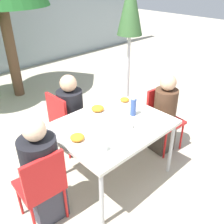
% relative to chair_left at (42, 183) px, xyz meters
% --- Properties ---
extents(ground_plane, '(24.00, 24.00, 0.00)m').
position_rel_chair_left_xyz_m(ground_plane, '(0.93, 0.03, -0.52)').
color(ground_plane, '#B2A893').
extents(dining_table, '(1.25, 1.01, 0.76)m').
position_rel_chair_left_xyz_m(dining_table, '(0.93, 0.03, 0.18)').
color(dining_table, silver).
rests_on(dining_table, ground).
extents(chair_left, '(0.42, 0.42, 0.88)m').
position_rel_chair_left_xyz_m(chair_left, '(0.00, 0.00, 0.00)').
color(chair_left, red).
rests_on(chair_left, ground).
extents(person_left, '(0.35, 0.35, 1.16)m').
position_rel_chair_left_xyz_m(person_left, '(0.05, 0.08, 0.02)').
color(person_left, '#383842').
rests_on(person_left, ground).
extents(chair_right, '(0.44, 0.44, 0.88)m').
position_rel_chair_left_xyz_m(chair_right, '(1.86, 0.00, 0.00)').
color(chair_right, red).
rests_on(chair_right, ground).
extents(person_right, '(0.30, 0.30, 1.13)m').
position_rel_chair_left_xyz_m(person_right, '(1.80, -0.07, 0.03)').
color(person_right, '#473D33').
rests_on(person_right, ground).
extents(chair_far, '(0.42, 0.42, 0.88)m').
position_rel_chair_left_xyz_m(chair_far, '(0.82, 0.83, 0.00)').
color(chair_far, red).
rests_on(chair_far, ground).
extents(person_far, '(0.33, 0.33, 1.13)m').
position_rel_chair_left_xyz_m(person_far, '(0.90, 0.78, 0.01)').
color(person_far, '#473D33').
rests_on(person_far, ground).
extents(closed_umbrella, '(0.36, 0.36, 2.25)m').
position_rel_chair_left_xyz_m(closed_umbrella, '(1.99, 0.77, 1.20)').
color(closed_umbrella, '#333333').
rests_on(closed_umbrella, ground).
extents(plate_0, '(0.28, 0.28, 0.08)m').
position_rel_chair_left_xyz_m(plate_0, '(0.99, 0.34, 0.27)').
color(plate_0, white).
rests_on(plate_0, dining_table).
extents(plate_1, '(0.21, 0.21, 0.06)m').
position_rel_chair_left_xyz_m(plate_1, '(1.41, 0.29, 0.26)').
color(plate_1, white).
rests_on(plate_1, dining_table).
extents(plate_2, '(0.26, 0.26, 0.07)m').
position_rel_chair_left_xyz_m(plate_2, '(0.46, 0.03, 0.27)').
color(plate_2, white).
rests_on(plate_2, dining_table).
extents(bottle, '(0.07, 0.07, 0.23)m').
position_rel_chair_left_xyz_m(bottle, '(1.24, -0.00, 0.35)').
color(bottle, '#334C8E').
rests_on(bottle, dining_table).
extents(drinking_cup, '(0.07, 0.07, 0.10)m').
position_rel_chair_left_xyz_m(drinking_cup, '(0.54, -0.26, 0.29)').
color(drinking_cup, white).
rests_on(drinking_cup, dining_table).
extents(salad_bowl, '(0.16, 0.16, 0.05)m').
position_rel_chair_left_xyz_m(salad_bowl, '(1.00, -0.12, 0.26)').
color(salad_bowl, white).
rests_on(salad_bowl, dining_table).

